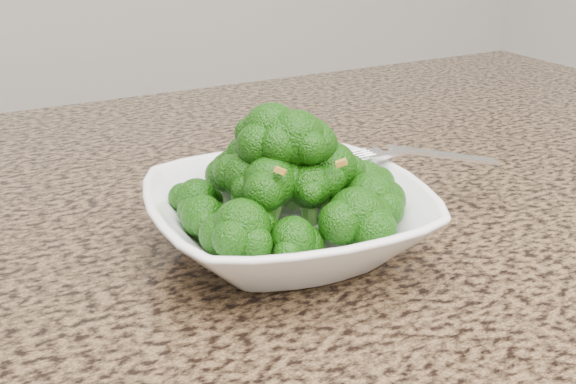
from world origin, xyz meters
TOP-DOWN VIEW (x-y plane):
  - granite_counter at (0.00, 0.30)m, footprint 1.64×1.04m
  - bowl at (0.10, 0.30)m, footprint 0.24×0.24m
  - broccoli_pile at (0.10, 0.30)m, footprint 0.19×0.19m
  - garlic_topping at (0.10, 0.30)m, footprint 0.11×0.11m
  - fork at (0.21, 0.32)m, footprint 0.18×0.07m

SIDE VIEW (x-z plane):
  - granite_counter at x=0.00m, z-range 0.87..0.90m
  - bowl at x=0.10m, z-range 0.90..0.95m
  - fork at x=0.21m, z-range 0.95..0.96m
  - broccoli_pile at x=0.10m, z-range 0.95..1.03m
  - garlic_topping at x=0.10m, z-range 1.03..1.03m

